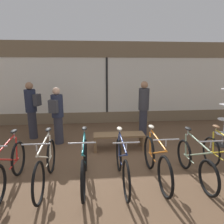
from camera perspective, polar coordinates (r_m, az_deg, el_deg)
The scene contains 13 objects.
ground_plane at distance 4.67m, azimuth 2.03°, elevation -16.23°, with size 24.00×24.00×0.00m, color brown.
shop_back_wall at distance 7.98m, azimuth -1.51°, elevation 8.40°, with size 12.00×0.08×3.20m.
bicycle_far_left at distance 4.36m, azimuth -27.42°, elevation -14.12°, with size 0.46×1.75×1.05m.
bicycle_left at distance 4.18m, azimuth -18.40°, elevation -14.32°, with size 0.46×1.77×1.05m.
bicycle_center_left at distance 4.09m, azimuth -7.91°, elevation -14.53°, with size 0.46×1.79×1.05m.
bicycle_center at distance 4.06m, azimuth 2.87°, elevation -14.51°, with size 0.46×1.75×1.04m.
bicycle_center_right at distance 4.24m, azimuth 12.46°, elevation -13.53°, with size 0.46×1.78×1.05m.
bicycle_right at distance 4.50m, azimuth 22.57°, elevation -13.16°, with size 0.46×1.65×1.01m.
bicycle_far_right at distance 4.88m, azimuth 29.45°, elevation -11.61°, with size 0.46×1.67×1.02m.
display_bench at distance 5.57m, azimuth 1.99°, elevation -7.07°, with size 1.40×0.44×0.45m.
customer_near_rack at distance 6.73m, azimuth -21.97°, elevation 0.90°, with size 0.55×0.44×1.80m.
customer_by_window at distance 6.04m, azimuth -15.34°, elevation -0.58°, with size 0.42×0.54×1.69m.
customer_mid_floor at distance 6.59m, azimuth 9.01°, elevation 1.28°, with size 0.41×0.41×1.81m.
Camera 1 is at (-0.54, -4.04, 2.28)m, focal length 32.00 mm.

